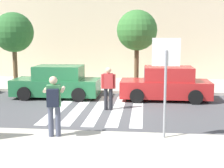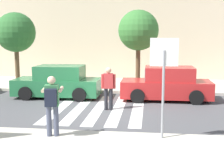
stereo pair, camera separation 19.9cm
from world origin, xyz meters
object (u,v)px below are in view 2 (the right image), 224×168
at_px(parked_car_red, 167,85).
at_px(street_tree_center, 138,31).
at_px(parked_car_green, 58,83).
at_px(stop_sign, 164,66).
at_px(photographer_with_backpack, 52,101).
at_px(street_tree_west, 16,33).
at_px(pedestrian_crossing, 108,86).

relative_size(parked_car_red, street_tree_center, 0.99).
height_order(parked_car_green, street_tree_center, street_tree_center).
relative_size(stop_sign, photographer_with_backpack, 1.61).
xyz_separation_m(photographer_with_backpack, street_tree_west, (-4.58, 8.16, 1.95)).
relative_size(parked_car_green, street_tree_center, 0.99).
relative_size(photographer_with_backpack, parked_car_red, 0.42).
bearing_deg(stop_sign, photographer_with_backpack, -175.41).
bearing_deg(street_tree_center, parked_car_red, -55.65).
bearing_deg(pedestrian_crossing, stop_sign, -61.39).
height_order(stop_sign, photographer_with_backpack, stop_sign).
bearing_deg(stop_sign, pedestrian_crossing, 118.61).
bearing_deg(street_tree_center, street_tree_west, -179.44).
bearing_deg(pedestrian_crossing, photographer_with_backpack, -105.39).
bearing_deg(pedestrian_crossing, street_tree_center, 76.82).
relative_size(parked_car_green, street_tree_west, 1.01).
bearing_deg(parked_car_red, photographer_with_backpack, -119.71).
relative_size(stop_sign, street_tree_west, 0.68).
distance_m(stop_sign, photographer_with_backpack, 3.25).
bearing_deg(street_tree_west, parked_car_green, -34.59).
bearing_deg(pedestrian_crossing, parked_car_green, 140.96).
distance_m(photographer_with_backpack, parked_car_green, 6.39).
height_order(photographer_with_backpack, parked_car_green, photographer_with_backpack).
relative_size(stop_sign, parked_car_red, 0.68).
bearing_deg(parked_car_red, stop_sign, -94.10).
bearing_deg(street_tree_center, pedestrian_crossing, -103.18).
height_order(stop_sign, street_tree_west, street_tree_west).
distance_m(pedestrian_crossing, parked_car_green, 3.54).
xyz_separation_m(stop_sign, photographer_with_backpack, (-3.09, -0.25, -1.00)).
xyz_separation_m(stop_sign, street_tree_center, (-1.00, 7.98, 1.04)).
height_order(parked_car_green, street_tree_west, street_tree_west).
height_order(pedestrian_crossing, parked_car_red, pedestrian_crossing).
distance_m(photographer_with_backpack, street_tree_center, 8.73).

